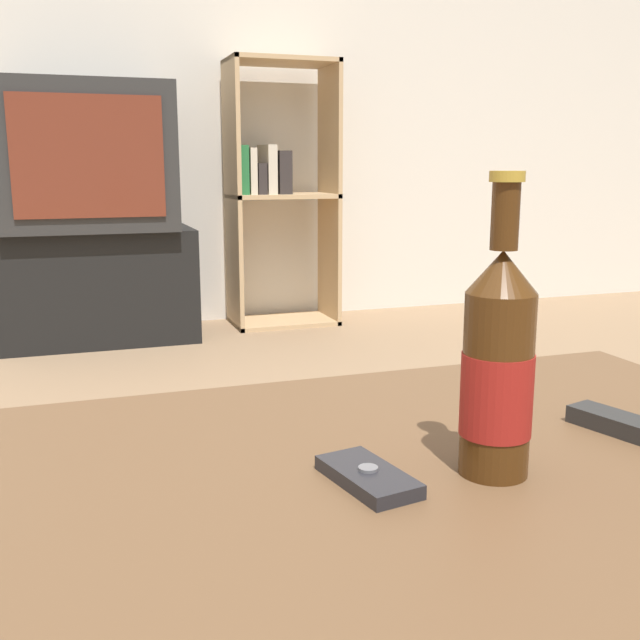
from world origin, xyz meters
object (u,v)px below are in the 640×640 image
(television, at_px, (86,157))
(cell_phone, at_px, (368,477))
(bookshelf, at_px, (277,189))
(beer_bottle, at_px, (498,367))
(tv_stand, at_px, (94,286))
(remote_control, at_px, (633,428))

(television, distance_m, cell_phone, 2.76)
(television, xyz_separation_m, cell_phone, (0.14, -2.73, -0.32))
(television, bearing_deg, bookshelf, 5.42)
(beer_bottle, xyz_separation_m, cell_phone, (-0.13, 0.02, -0.10))
(television, distance_m, bookshelf, 0.87)
(television, xyz_separation_m, beer_bottle, (0.27, -2.75, -0.22))
(tv_stand, height_order, remote_control, tv_stand)
(bookshelf, relative_size, beer_bottle, 4.20)
(television, height_order, bookshelf, bookshelf)
(cell_phone, bearing_deg, bookshelf, 65.67)
(television, relative_size, remote_control, 4.49)
(tv_stand, distance_m, cell_phone, 2.75)
(beer_bottle, relative_size, cell_phone, 2.45)
(tv_stand, xyz_separation_m, cell_phone, (0.14, -2.74, 0.23))
(cell_phone, bearing_deg, television, 82.76)
(beer_bottle, distance_m, remote_control, 0.23)
(television, bearing_deg, beer_bottle, -84.38)
(tv_stand, relative_size, bookshelf, 0.69)
(television, bearing_deg, cell_phone, -86.98)
(television, height_order, remote_control, television)
(remote_control, bearing_deg, tv_stand, 84.39)
(tv_stand, relative_size, remote_control, 5.46)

